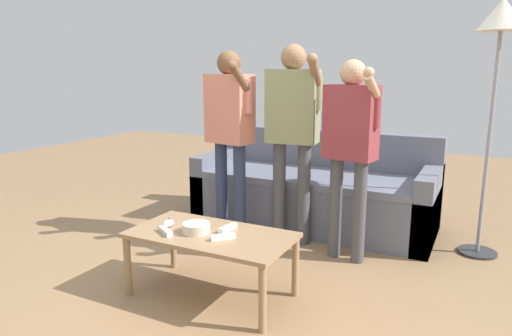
{
  "coord_description": "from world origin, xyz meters",
  "views": [
    {
      "loc": [
        1.22,
        -2.21,
        1.36
      ],
      "look_at": [
        -0.17,
        0.51,
        0.71
      ],
      "focal_mm": 32.12,
      "sensor_mm": 36.0,
      "label": 1
    }
  ],
  "objects": [
    {
      "name": "player_right",
      "position": [
        0.36,
        0.92,
        0.91
      ],
      "size": [
        0.42,
        0.35,
        1.44
      ],
      "color": "#47474C",
      "rests_on": "ground"
    },
    {
      "name": "game_remote_nunchuk",
      "position": [
        -0.51,
        -0.03,
        0.43
      ],
      "size": [
        0.06,
        0.09,
        0.05
      ],
      "color": "white",
      "rests_on": "coffee_table"
    },
    {
      "name": "couch",
      "position": [
        -0.12,
        1.59,
        0.29
      ],
      "size": [
        2.08,
        0.85,
        0.82
      ],
      "color": "slate",
      "rests_on": "ground"
    },
    {
      "name": "ground_plane",
      "position": [
        0.0,
        0.0,
        0.0
      ],
      "size": [
        12.0,
        12.0,
        0.0
      ],
      "primitive_type": "plane",
      "color": "#93704C"
    },
    {
      "name": "player_left",
      "position": [
        -0.63,
        0.96,
        0.95
      ],
      "size": [
        0.44,
        0.39,
        1.52
      ],
      "color": "#2D3856",
      "rests_on": "ground"
    },
    {
      "name": "game_remote_wand_spare",
      "position": [
        -0.15,
        0.08,
        0.42
      ],
      "size": [
        0.05,
        0.16,
        0.03
      ],
      "color": "white",
      "rests_on": "coffee_table"
    },
    {
      "name": "snack_bowl",
      "position": [
        -0.29,
        -0.04,
        0.43
      ],
      "size": [
        0.17,
        0.17,
        0.06
      ],
      "primitive_type": "cylinder",
      "color": "beige",
      "rests_on": "coffee_table"
    },
    {
      "name": "game_remote_wand_near",
      "position": [
        -0.09,
        -0.06,
        0.42
      ],
      "size": [
        0.13,
        0.13,
        0.03
      ],
      "color": "white",
      "rests_on": "coffee_table"
    },
    {
      "name": "floor_lamp",
      "position": [
        1.23,
        1.47,
        1.59
      ],
      "size": [
        0.33,
        0.33,
        1.85
      ],
      "color": "#2D2D33",
      "rests_on": "ground"
    },
    {
      "name": "coffee_table",
      "position": [
        -0.21,
        -0.01,
        0.35
      ],
      "size": [
        0.99,
        0.52,
        0.4
      ],
      "color": "#997551",
      "rests_on": "ground"
    },
    {
      "name": "player_center",
      "position": [
        -0.13,
        1.05,
        0.98
      ],
      "size": [
        0.48,
        0.32,
        1.56
      ],
      "color": "#47474C",
      "rests_on": "ground"
    },
    {
      "name": "game_remote_wand_far",
      "position": [
        -0.45,
        -0.14,
        0.42
      ],
      "size": [
        0.15,
        0.11,
        0.03
      ],
      "color": "white",
      "rests_on": "coffee_table"
    }
  ]
}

